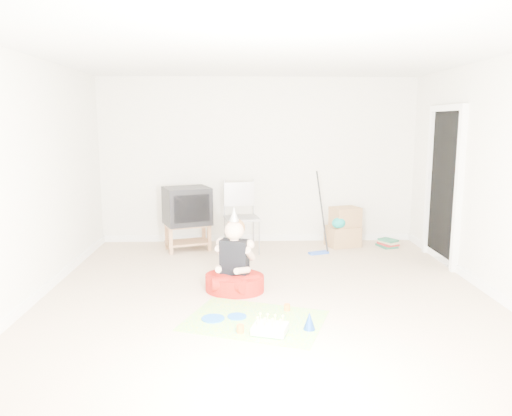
{
  "coord_description": "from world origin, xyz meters",
  "views": [
    {
      "loc": [
        -0.28,
        -5.42,
        1.9
      ],
      "look_at": [
        -0.1,
        0.4,
        0.9
      ],
      "focal_mm": 35.0,
      "sensor_mm": 36.0,
      "label": 1
    }
  ],
  "objects_px": {
    "tv_stand": "(188,234)",
    "folding_chair": "(242,218)",
    "birthday_cake": "(270,329)",
    "seated_woman": "(235,273)",
    "cardboard_boxes": "(343,228)",
    "crt_tv": "(187,206)"
  },
  "relations": [
    {
      "from": "tv_stand",
      "to": "folding_chair",
      "type": "distance_m",
      "value": 0.87
    },
    {
      "from": "birthday_cake",
      "to": "folding_chair",
      "type": "bearing_deg",
      "value": 94.88
    },
    {
      "from": "folding_chair",
      "to": "birthday_cake",
      "type": "bearing_deg",
      "value": -85.12
    },
    {
      "from": "seated_woman",
      "to": "tv_stand",
      "type": "bearing_deg",
      "value": 111.15
    },
    {
      "from": "seated_woman",
      "to": "birthday_cake",
      "type": "height_order",
      "value": "seated_woman"
    },
    {
      "from": "cardboard_boxes",
      "to": "seated_woman",
      "type": "distance_m",
      "value": 2.65
    },
    {
      "from": "tv_stand",
      "to": "birthday_cake",
      "type": "relative_size",
      "value": 2.02
    },
    {
      "from": "tv_stand",
      "to": "seated_woman",
      "type": "relative_size",
      "value": 0.75
    },
    {
      "from": "tv_stand",
      "to": "folding_chair",
      "type": "xyz_separation_m",
      "value": [
        0.81,
        -0.16,
        0.28
      ]
    },
    {
      "from": "seated_woman",
      "to": "crt_tv",
      "type": "bearing_deg",
      "value": 111.15
    },
    {
      "from": "tv_stand",
      "to": "cardboard_boxes",
      "type": "height_order",
      "value": "cardboard_boxes"
    },
    {
      "from": "cardboard_boxes",
      "to": "folding_chair",
      "type": "bearing_deg",
      "value": -167.6
    },
    {
      "from": "crt_tv",
      "to": "seated_woman",
      "type": "height_order",
      "value": "seated_woman"
    },
    {
      "from": "cardboard_boxes",
      "to": "seated_woman",
      "type": "relative_size",
      "value": 0.62
    },
    {
      "from": "folding_chair",
      "to": "birthday_cake",
      "type": "relative_size",
      "value": 2.94
    },
    {
      "from": "tv_stand",
      "to": "crt_tv",
      "type": "height_order",
      "value": "crt_tv"
    },
    {
      "from": "crt_tv",
      "to": "folding_chair",
      "type": "relative_size",
      "value": 0.6
    },
    {
      "from": "seated_woman",
      "to": "birthday_cake",
      "type": "relative_size",
      "value": 2.7
    },
    {
      "from": "folding_chair",
      "to": "seated_woman",
      "type": "distance_m",
      "value": 1.74
    },
    {
      "from": "cardboard_boxes",
      "to": "seated_woman",
      "type": "height_order",
      "value": "seated_woman"
    },
    {
      "from": "crt_tv",
      "to": "birthday_cake",
      "type": "xyz_separation_m",
      "value": [
        1.06,
        -3.07,
        -0.63
      ]
    },
    {
      "from": "crt_tv",
      "to": "folding_chair",
      "type": "xyz_separation_m",
      "value": [
        0.81,
        -0.16,
        -0.16
      ]
    }
  ]
}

